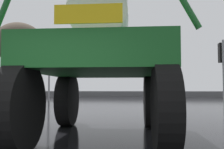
# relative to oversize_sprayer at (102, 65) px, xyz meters

# --- Properties ---
(ground_plane) EXTENTS (120.00, 120.00, 0.00)m
(ground_plane) POSITION_rel_oversize_sprayer_xyz_m (-0.38, 13.85, -1.89)
(ground_plane) COLOR black
(oversize_sprayer) EXTENTS (4.11, 5.59, 4.59)m
(oversize_sprayer) POSITION_rel_oversize_sprayer_xyz_m (0.00, 0.00, 0.00)
(oversize_sprayer) COLOR black
(oversize_sprayer) RESTS_ON ground
(sedan_ahead) EXTENTS (2.30, 4.29, 1.52)m
(sedan_ahead) POSITION_rel_oversize_sprayer_xyz_m (3.47, 19.86, -1.17)
(sedan_ahead) COLOR #B7B7BF
(sedan_ahead) RESTS_ON ground
(traffic_signal_near_left) EXTENTS (0.24, 0.54, 3.57)m
(traffic_signal_near_left) POSITION_rel_oversize_sprayer_xyz_m (-5.39, 4.58, 0.72)
(traffic_signal_near_left) COLOR gray
(traffic_signal_near_left) RESTS_ON ground
(traffic_signal_near_right) EXTENTS (0.24, 0.54, 3.33)m
(traffic_signal_near_right) POSITION_rel_oversize_sprayer_xyz_m (4.45, 4.58, 0.54)
(traffic_signal_near_right) COLOR gray
(traffic_signal_near_right) RESTS_ON ground
(streetlight_far_left) EXTENTS (2.14, 0.24, 7.01)m
(streetlight_far_left) POSITION_rel_oversize_sprayer_xyz_m (-8.45, 18.21, 2.08)
(streetlight_far_left) COLOR gray
(streetlight_far_left) RESTS_ON ground
(bare_tree_left) EXTENTS (4.07, 4.07, 6.82)m
(bare_tree_left) POSITION_rel_oversize_sprayer_xyz_m (-9.32, 13.13, 3.17)
(bare_tree_left) COLOR #473828
(bare_tree_left) RESTS_ON ground
(roadside_barrier) EXTENTS (28.72, 0.24, 0.90)m
(roadside_barrier) POSITION_rel_oversize_sprayer_xyz_m (-0.38, 32.41, -1.44)
(roadside_barrier) COLOR #59595B
(roadside_barrier) RESTS_ON ground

